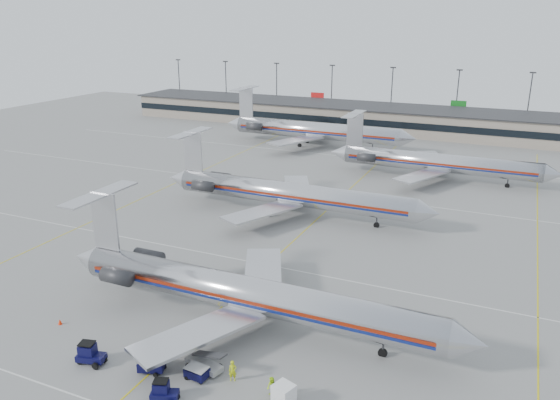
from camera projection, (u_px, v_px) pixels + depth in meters
The scene contains 17 objects.
ground at pixel (227, 302), 57.55m from camera, with size 260.00×260.00×0.00m, color gray.
apron_markings at pixel (267, 265), 66.21m from camera, with size 160.00×0.15×0.02m, color silver.
terminal at pixel (412, 120), 141.35m from camera, with size 162.00×17.00×6.25m.
light_mast_row at pixel (424, 93), 151.76m from camera, with size 163.60×0.40×15.28m.
jet_foreground at pixel (243, 292), 52.77m from camera, with size 43.55×25.64×11.40m.
jet_second_row at pixel (287, 193), 82.46m from camera, with size 43.78×25.78×11.46m.
jet_third_row at pixel (434, 162), 100.25m from camera, with size 41.42×25.48×11.33m.
jet_back_row at pixel (312, 130), 126.55m from camera, with size 46.45×28.57×12.70m.
tug_left at pixel (90, 354), 47.20m from camera, with size 2.65×1.77×1.97m.
tug_center at pixel (163, 391), 42.65m from camera, with size 2.40×1.76×1.76m.
cart_inner at pixel (152, 364), 46.24m from camera, with size 2.54×2.14×1.23m.
cart_outer at pixel (197, 372), 45.30m from camera, with size 1.99×1.45×1.07m.
uld_container at pixel (284, 396), 41.93m from camera, with size 2.17×1.98×1.89m.
belt_loader at pixel (205, 363), 46.48m from camera, with size 4.29×2.14×2.20m.
ramp_worker_near at pixel (233, 371), 44.90m from camera, with size 0.67×0.44×1.84m, color #BFD013.
ramp_worker_far at pixel (272, 388), 42.89m from camera, with size 0.89×0.69×1.82m, color #B1E915.
cone_left at pixel (60, 322), 53.37m from camera, with size 0.41×0.41×0.55m, color #FB2D08.
Camera 1 is at (25.95, -44.38, 28.60)m, focal length 35.00 mm.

